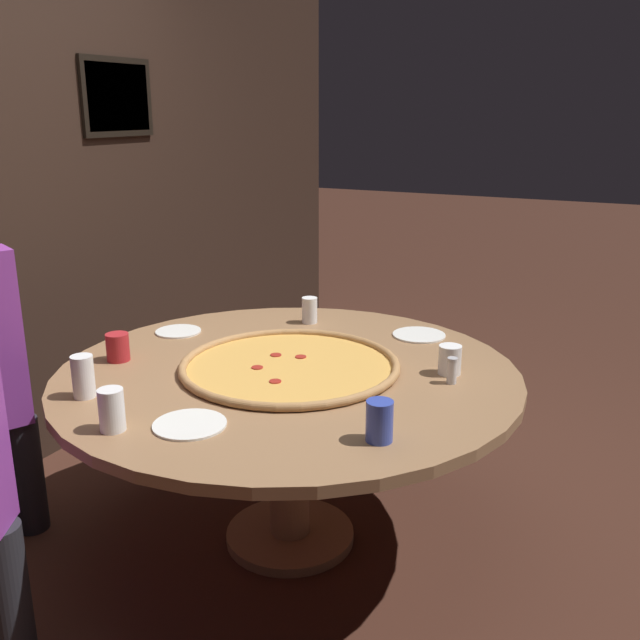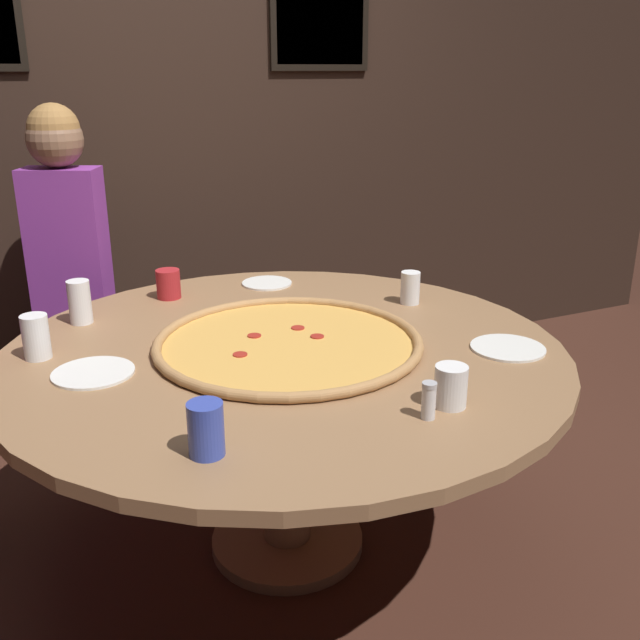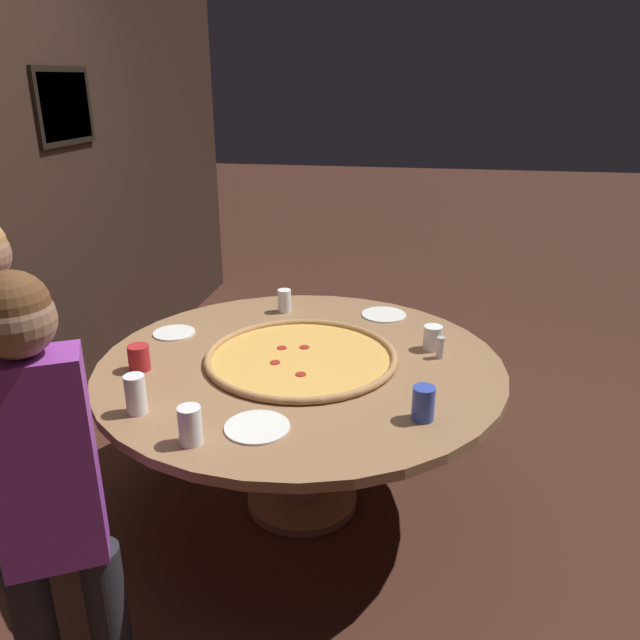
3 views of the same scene
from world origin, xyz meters
TOP-DOWN VIEW (x-y plane):
  - ground_plane at (0.00, 0.00)m, footprint 24.00×24.00m
  - back_wall at (0.00, 1.48)m, footprint 6.40×0.08m
  - dining_table at (0.00, 0.00)m, footprint 1.76×1.76m
  - giant_pizza at (0.02, 0.00)m, footprint 0.85×0.85m
  - drink_cup_beside_pizza at (0.59, 0.21)m, footprint 0.07×0.07m
  - drink_cup_near_right at (-0.54, 0.50)m, footprint 0.08×0.08m
  - drink_cup_by_shaker at (-0.70, 0.23)m, footprint 0.08×0.08m
  - drink_cup_front_edge at (-0.41, -0.53)m, footprint 0.08×0.08m
  - drink_cup_centre_back at (-0.20, 0.65)m, footprint 0.09×0.09m
  - drink_cup_far_right at (0.23, -0.56)m, footprint 0.09×0.09m
  - white_plate_right_side at (0.20, 0.66)m, footprint 0.20×0.20m
  - white_plate_left_side at (-0.57, 0.04)m, footprint 0.23×0.23m
  - white_plate_beside_cup at (0.62, -0.31)m, footprint 0.23×0.23m
  - condiment_shaker at (0.14, -0.60)m, footprint 0.04×0.04m
  - diner_far_right at (-0.51, 1.06)m, footprint 0.38×0.27m

SIDE VIEW (x-z plane):
  - ground_plane at x=0.00m, z-range 0.00..0.00m
  - dining_table at x=0.00m, z-range 0.26..1.00m
  - white_plate_right_side at x=0.20m, z-range 0.74..0.75m
  - white_plate_left_side at x=-0.57m, z-range 0.74..0.75m
  - white_plate_beside_cup at x=0.62m, z-range 0.74..0.75m
  - giant_pizza at x=0.02m, z-range 0.74..0.77m
  - condiment_shaker at x=0.14m, z-range 0.74..0.84m
  - drink_cup_centre_back at x=-0.20m, z-range 0.74..0.85m
  - drink_cup_far_right at x=0.23m, z-range 0.74..0.85m
  - drink_cup_beside_pizza at x=0.59m, z-range 0.74..0.86m
  - drink_cup_front_edge at x=-0.41m, z-range 0.74..0.87m
  - drink_cup_by_shaker at x=-0.70m, z-range 0.74..0.88m
  - drink_cup_near_right at x=-0.54m, z-range 0.74..0.89m
  - diner_far_right at x=-0.51m, z-range 0.10..1.54m
  - back_wall at x=0.00m, z-range 0.00..2.60m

